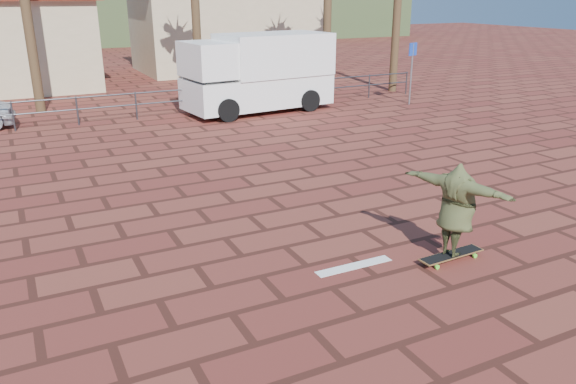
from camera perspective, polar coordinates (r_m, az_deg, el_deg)
The scene contains 10 objects.
ground at distance 10.14m, azimuth -0.33°, elevation -5.59°, with size 120.00×120.00×0.00m, color brown.
paint_stripe at distance 9.52m, azimuth 6.72°, elevation -7.48°, with size 1.40×0.22×0.01m, color white.
guardrail at distance 20.95m, azimuth -15.21°, elevation 8.93°, with size 24.06×0.06×1.00m.
building_east at distance 34.46m, azimuth -6.34°, elevation 16.52°, with size 10.60×6.60×5.00m.
hill_front at distance 58.39m, azimuth -23.66°, elevation 16.75°, with size 70.00×18.00×6.00m, color #384C28.
longboard at distance 10.00m, azimuth 16.27°, elevation -6.17°, with size 1.26×0.33×0.12m.
skateboarder at distance 9.68m, azimuth 16.73°, elevation -1.74°, with size 1.98×0.54×1.61m, color #454B28.
campervan at distance 21.72m, azimuth -3.00°, elevation 12.16°, with size 5.76×2.91×2.88m.
car_white at distance 23.82m, azimuth -3.15°, elevation 11.00°, with size 1.63×4.66×1.54m, color white.
street_sign at distance 23.55m, azimuth 12.49°, elevation 12.79°, with size 0.48×0.20×2.45m.
Camera 1 is at (-4.05, -8.23, 4.31)m, focal length 35.00 mm.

